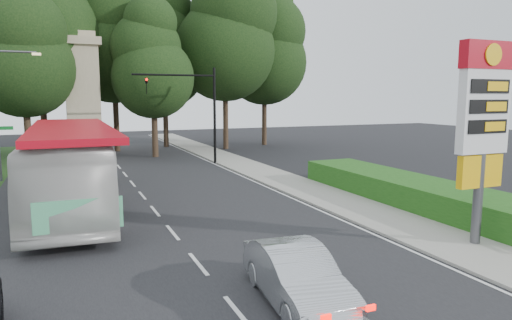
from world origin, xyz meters
name	(u,v)px	position (x,y,z in m)	size (l,w,h in m)	color
road_surface	(151,206)	(0.00, 12.00, 0.01)	(14.00, 80.00, 0.02)	black
sidewalk_right	(311,191)	(8.50, 12.00, 0.06)	(3.00, 80.00, 0.12)	gray
hedge	(407,190)	(11.50, 8.00, 0.60)	(3.00, 14.00, 1.20)	#194B14
gas_station_pylon	(484,116)	(9.20, 1.99, 4.45)	(2.10, 0.45, 6.85)	#59595E
traffic_signal_mast	(197,102)	(5.68, 24.00, 4.67)	(6.10, 0.35, 7.20)	black
monument	(83,96)	(-2.00, 30.00, 5.10)	(3.00, 3.00, 10.05)	tan
tree_center_left	(37,9)	(-5.00, 33.00, 12.02)	(10.08, 10.08, 19.80)	#2D2116
tree_center_right	(112,30)	(1.00, 35.00, 11.02)	(9.24, 9.24, 18.15)	#2D2116
tree_east_near	(164,49)	(6.00, 37.00, 9.68)	(8.12, 8.12, 15.95)	#2D2116
tree_east_mid	(225,29)	(11.00, 33.00, 11.35)	(9.52, 9.52, 18.70)	#2D2116
tree_far_east	(265,45)	(16.00, 35.00, 10.35)	(8.68, 8.68, 17.05)	#2D2116
tree_monument_left	(22,46)	(-6.00, 29.00, 8.68)	(7.28, 7.28, 14.30)	#2D2116
tree_monument_right	(153,60)	(3.50, 29.50, 8.01)	(6.72, 6.72, 13.20)	#2D2116
transit_bus	(73,168)	(-3.25, 12.79, 1.89)	(3.17, 13.55, 3.78)	silver
sedan_silver	(296,276)	(1.50, 0.49, 0.72)	(1.52, 4.36, 1.44)	#ACAFB4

